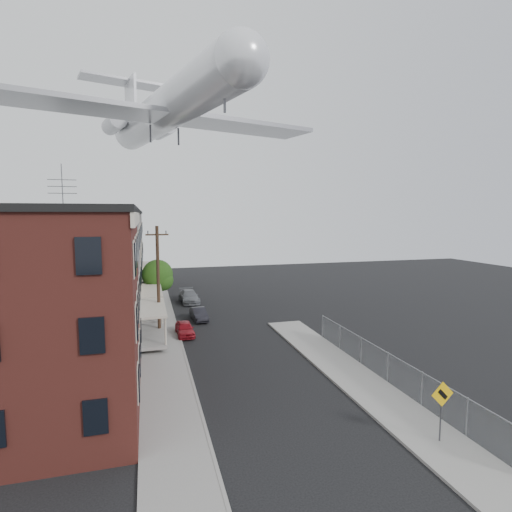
{
  "coord_description": "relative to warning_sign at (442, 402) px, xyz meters",
  "views": [
    {
      "loc": [
        -6.46,
        -14.67,
        9.91
      ],
      "look_at": [
        -0.47,
        6.97,
        7.56
      ],
      "focal_mm": 28.0,
      "sensor_mm": 36.0,
      "label": 1
    }
  ],
  "objects": [
    {
      "name": "ground",
      "position": [
        -5.6,
        1.03,
        -1.88
      ],
      "size": [
        120.0,
        120.0,
        0.0
      ],
      "primitive_type": "plane",
      "color": "black",
      "rests_on": "ground"
    },
    {
      "name": "sidewalk_left",
      "position": [
        -11.1,
        25.03,
        -1.82
      ],
      "size": [
        3.0,
        62.0,
        0.12
      ],
      "primitive_type": "cube",
      "color": "gray",
      "rests_on": "ground"
    },
    {
      "name": "sidewalk_right",
      "position": [
        -0.1,
        7.03,
        -1.82
      ],
      "size": [
        3.0,
        26.0,
        0.12
      ],
      "primitive_type": "cube",
      "color": "gray",
      "rests_on": "ground"
    },
    {
      "name": "curb_left",
      "position": [
        -9.65,
        25.03,
        -1.81
      ],
      "size": [
        0.15,
        62.0,
        0.14
      ],
      "primitive_type": "cube",
      "color": "gray",
      "rests_on": "ground"
    },
    {
      "name": "curb_right",
      "position": [
        -1.55,
        7.03,
        -1.81
      ],
      "size": [
        0.15,
        26.0,
        0.14
      ],
      "primitive_type": "cube",
      "color": "gray",
      "rests_on": "ground"
    },
    {
      "name": "corner_building",
      "position": [
        -17.6,
        8.03,
        3.28
      ],
      "size": [
        10.31,
        12.3,
        12.15
      ],
      "color": "#361611",
      "rests_on": "ground"
    },
    {
      "name": "row_house_a",
      "position": [
        -17.56,
        17.53,
        3.25
      ],
      "size": [
        11.98,
        7.0,
        10.3
      ],
      "color": "#60605E",
      "rests_on": "ground"
    },
    {
      "name": "row_house_b",
      "position": [
        -17.56,
        24.53,
        3.25
      ],
      "size": [
        11.98,
        7.0,
        10.3
      ],
      "color": "gray",
      "rests_on": "ground"
    },
    {
      "name": "row_house_c",
      "position": [
        -17.56,
        31.53,
        3.25
      ],
      "size": [
        11.98,
        7.0,
        10.3
      ],
      "color": "#60605E",
      "rests_on": "ground"
    },
    {
      "name": "row_house_d",
      "position": [
        -17.56,
        38.53,
        3.25
      ],
      "size": [
        11.98,
        7.0,
        10.3
      ],
      "color": "gray",
      "rests_on": "ground"
    },
    {
      "name": "row_house_e",
      "position": [
        -17.56,
        45.53,
        3.25
      ],
      "size": [
        11.98,
        7.0,
        10.3
      ],
      "color": "#60605E",
      "rests_on": "ground"
    },
    {
      "name": "chainlink_fence",
      "position": [
        1.4,
        6.03,
        -0.89
      ],
      "size": [
        0.06,
        18.06,
        1.9
      ],
      "color": "gray",
      "rests_on": "ground"
    },
    {
      "name": "warning_sign",
      "position": [
        0.0,
        0.0,
        0.0
      ],
      "size": [
        1.1,
        0.11,
        2.8
      ],
      "color": "#515156",
      "rests_on": "ground"
    },
    {
      "name": "utility_pole",
      "position": [
        -11.2,
        19.03,
        2.79
      ],
      "size": [
        1.8,
        0.26,
        9.0
      ],
      "color": "black",
      "rests_on": "ground"
    },
    {
      "name": "street_tree",
      "position": [
        -10.87,
        28.95,
        1.57
      ],
      "size": [
        3.22,
        3.2,
        5.2
      ],
      "color": "black",
      "rests_on": "ground"
    },
    {
      "name": "car_near",
      "position": [
        -9.2,
        18.64,
        -1.3
      ],
      "size": [
        1.51,
        3.48,
        1.17
      ],
      "primitive_type": "imported",
      "rotation": [
        0.0,
        0.0,
        0.04
      ],
      "color": "maroon",
      "rests_on": "ground"
    },
    {
      "name": "car_mid",
      "position": [
        -7.46,
        23.14,
        -1.3
      ],
      "size": [
        1.48,
        3.62,
        1.17
      ],
      "primitive_type": "imported",
      "rotation": [
        0.0,
        0.0,
        0.07
      ],
      "color": "black",
      "rests_on": "ground"
    },
    {
      "name": "car_far",
      "position": [
        -7.53,
        31.03,
        -1.2
      ],
      "size": [
        2.17,
        4.82,
        1.37
      ],
      "primitive_type": "imported",
      "rotation": [
        0.0,
        0.0,
        0.05
      ],
      "color": "slate",
      "rests_on": "ground"
    },
    {
      "name": "airplane",
      "position": [
        -9.96,
        25.6,
        17.71
      ],
      "size": [
        27.66,
        31.63,
        9.13
      ],
      "color": "white",
      "rests_on": "ground"
    }
  ]
}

